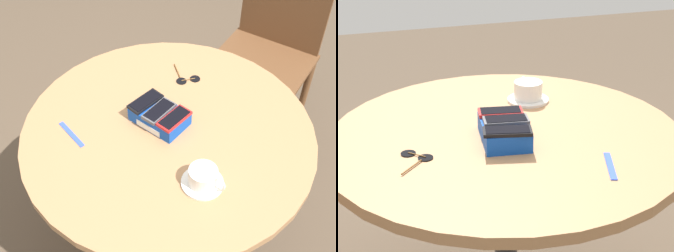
% 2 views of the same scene
% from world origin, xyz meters
% --- Properties ---
extents(ground_plane, '(8.00, 8.00, 0.00)m').
position_xyz_m(ground_plane, '(0.00, 0.00, 0.00)').
color(ground_plane, brown).
extents(round_table, '(1.00, 1.00, 0.72)m').
position_xyz_m(round_table, '(0.00, 0.00, 0.61)').
color(round_table, '#2D2D2D').
rests_on(round_table, ground_plane).
extents(phone_box, '(0.20, 0.15, 0.05)m').
position_xyz_m(phone_box, '(-0.05, 0.02, 0.74)').
color(phone_box, '#0F42AD').
rests_on(phone_box, round_table).
extents(phone_black, '(0.08, 0.14, 0.01)m').
position_xyz_m(phone_black, '(-0.11, 0.03, 0.77)').
color(phone_black, black).
rests_on(phone_black, phone_box).
extents(phone_gray, '(0.07, 0.13, 0.01)m').
position_xyz_m(phone_gray, '(-0.04, 0.01, 0.77)').
color(phone_gray, '#515156').
rests_on(phone_gray, phone_box).
extents(phone_red, '(0.08, 0.13, 0.01)m').
position_xyz_m(phone_red, '(0.02, 0.01, 0.77)').
color(phone_red, red).
rests_on(phone_red, phone_box).
extents(saucer, '(0.13, 0.13, 0.01)m').
position_xyz_m(saucer, '(0.21, -0.14, 0.72)').
color(saucer, silver).
rests_on(saucer, round_table).
extents(coffee_cup, '(0.12, 0.09, 0.06)m').
position_xyz_m(coffee_cup, '(0.21, -0.14, 0.75)').
color(coffee_cup, silver).
rests_on(coffee_cup, saucer).
extents(lanyard_strap, '(0.14, 0.06, 0.00)m').
position_xyz_m(lanyard_strap, '(-0.27, -0.19, 0.72)').
color(lanyard_strap, blue).
rests_on(lanyard_strap, round_table).
extents(sunglasses, '(0.13, 0.09, 0.01)m').
position_xyz_m(sunglasses, '(-0.08, 0.27, 0.72)').
color(sunglasses, black).
rests_on(sunglasses, round_table).
extents(chair_near_window, '(0.47, 0.47, 0.85)m').
position_xyz_m(chair_near_window, '(0.02, 0.90, 0.45)').
color(chair_near_window, brown).
rests_on(chair_near_window, ground_plane).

